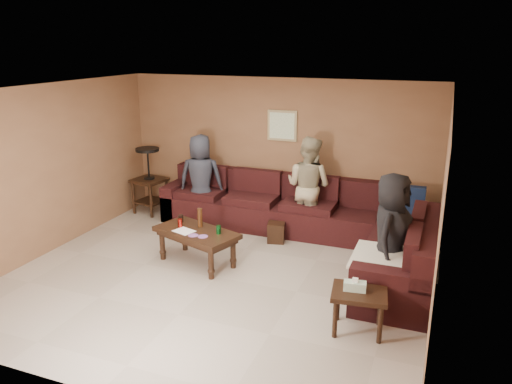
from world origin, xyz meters
TOP-DOWN VIEW (x-y plane):
  - room at (0.00, 0.00)m, footprint 5.60×5.50m
  - sectional_sofa at (0.81, 1.52)m, footprint 4.65×2.90m
  - coffee_table at (-0.45, 0.31)m, footprint 1.35×0.96m
  - end_table_left at (-2.30, 2.00)m, footprint 0.62×0.62m
  - side_table_right at (2.01, -0.61)m, footprint 0.65×0.56m
  - waste_bin at (0.35, 1.49)m, footprint 0.32×0.32m
  - wall_art at (0.10, 2.48)m, footprint 0.52×0.04m
  - person_left at (-1.18, 1.90)m, footprint 0.88×0.70m
  - person_middle at (0.71, 2.01)m, footprint 0.93×0.81m
  - person_right at (2.21, 0.41)m, footprint 0.62×0.84m

SIDE VIEW (x-z plane):
  - waste_bin at x=0.35m, z-range 0.00..0.32m
  - sectional_sofa at x=0.81m, z-range -0.16..0.81m
  - side_table_right at x=2.01m, z-range 0.10..0.74m
  - coffee_table at x=-0.45m, z-range 0.03..0.82m
  - end_table_left at x=-2.30m, z-range 0.03..1.25m
  - person_left at x=-1.18m, z-range 0.00..1.56m
  - person_right at x=2.21m, z-range 0.00..1.57m
  - person_middle at x=0.71m, z-range 0.00..1.64m
  - room at x=0.00m, z-range 0.41..2.91m
  - wall_art at x=0.10m, z-range 1.44..1.96m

